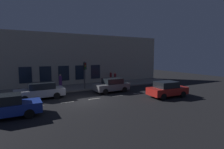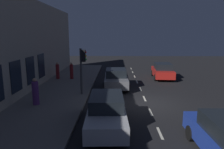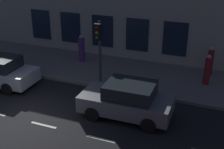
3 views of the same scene
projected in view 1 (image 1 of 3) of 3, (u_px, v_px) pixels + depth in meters
The scene contains 12 objects.
ground_plane at pixel (84, 100), 16.16m from camera, with size 60.00×60.00×0.00m, color black.
sidewalk at pixel (68, 88), 21.63m from camera, with size 4.50×32.00×0.15m.
building_facade at pixel (63, 60), 23.47m from camera, with size 0.65×32.00×7.19m.
lane_centre_line at pixel (94, 99), 16.62m from camera, with size 0.12×27.20×0.01m.
traffic_light at pixel (85, 71), 20.49m from camera, with size 0.50×0.32×3.32m.
parked_car_0 at pixel (112, 85), 19.68m from camera, with size 2.04×3.98×1.58m.
parked_car_1 at pixel (40, 91), 16.56m from camera, with size 2.00×4.57×1.58m.
parked_car_2 at pixel (167, 89), 17.34m from camera, with size 2.07×4.14×1.58m.
parked_car_3 at pixel (5, 107), 11.40m from camera, with size 1.92×4.47×1.58m.
pedestrian_0 at pixel (111, 77), 26.03m from camera, with size 0.47×0.47×1.63m.
pedestrian_1 at pixel (115, 78), 24.81m from camera, with size 0.46×0.46×1.63m.
pedestrian_2 at pixel (60, 81), 21.81m from camera, with size 0.44×0.44×1.68m.
Camera 1 is at (-15.16, 5.14, 4.19)m, focal length 27.50 mm.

